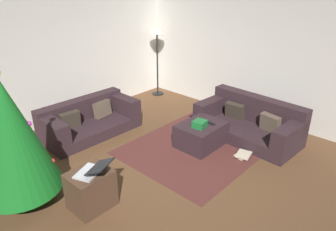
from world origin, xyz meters
TOP-DOWN VIEW (x-y plane):
  - ground_plane at (0.00, 0.00)m, footprint 6.40×6.40m
  - rear_partition at (0.00, 3.14)m, footprint 6.40×0.12m
  - corner_partition at (3.14, 0.00)m, footprint 0.12×6.40m
  - couch_left at (0.33, 2.24)m, footprint 1.78×0.90m
  - couch_right at (2.25, -0.09)m, footprint 1.00×1.90m
  - ottoman at (1.37, 0.37)m, footprint 0.81×0.63m
  - gift_box at (1.26, 0.32)m, footprint 0.25×0.23m
  - tv_remote at (1.49, 0.25)m, footprint 0.08×0.17m
  - christmas_tree at (-1.41, 1.16)m, footprint 1.03×1.03m
  - side_table at (-0.86, 0.44)m, footprint 0.52×0.44m
  - laptop at (-0.83, 0.38)m, footprint 0.48×0.51m
  - book_stack at (1.53, -0.39)m, footprint 0.31×0.27m
  - corner_lamp at (2.71, 2.72)m, footprint 0.36×0.36m
  - area_rug at (1.37, 0.37)m, footprint 2.60×2.00m

SIDE VIEW (x-z plane):
  - ground_plane at x=0.00m, z-range 0.00..0.00m
  - area_rug at x=1.37m, z-range 0.00..0.01m
  - book_stack at x=1.53m, z-range 0.00..0.07m
  - ottoman at x=1.37m, z-range 0.00..0.41m
  - couch_left at x=0.33m, z-range -0.05..0.56m
  - side_table at x=-0.86m, z-range 0.00..0.51m
  - couch_right at x=2.25m, z-range -0.08..0.63m
  - tv_remote at x=1.49m, z-range 0.41..0.43m
  - gift_box at x=1.26m, z-range 0.41..0.52m
  - laptop at x=-0.83m, z-range 0.47..0.66m
  - christmas_tree at x=-1.41m, z-range 0.07..1.89m
  - rear_partition at x=0.00m, z-range 0.00..2.60m
  - corner_partition at x=3.14m, z-range 0.00..2.60m
  - corner_lamp at x=2.71m, z-range 0.61..2.36m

